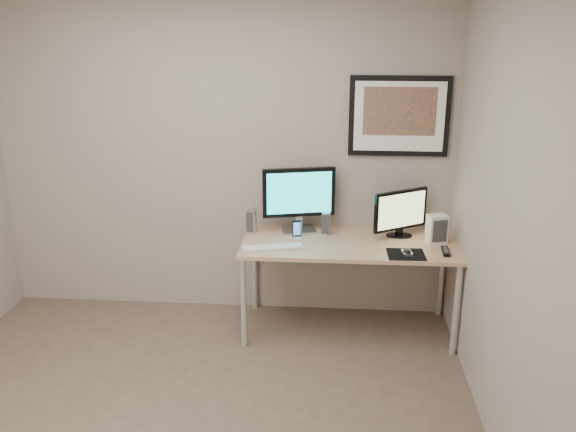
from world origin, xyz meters
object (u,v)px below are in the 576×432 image
monitor_large (299,197)px  keyboard (272,247)px  speaker_right (326,223)px  phone_dock (297,229)px  desk (349,250)px  framed_art (399,116)px  speaker_left (252,221)px  monitor_tv (400,212)px  fan_unit (437,229)px

monitor_large → keyboard: 0.49m
speaker_right → phone_dock: speaker_right is taller
desk → framed_art: framed_art is taller
keyboard → speaker_right: bearing=27.1°
speaker_right → keyboard: speaker_right is taller
desk → speaker_left: speaker_left is taller
desk → keyboard: keyboard is taller
monitor_tv → phone_dock: size_ratio=2.80×
phone_dock → keyboard: 0.28m
monitor_large → fan_unit: (1.03, -0.15, -0.18)m
monitor_tv → phone_dock: (-0.78, -0.10, -0.12)m
desk → keyboard: 0.59m
monitor_tv → speaker_left: (-1.13, 0.01, -0.10)m
framed_art → keyboard: framed_art is taller
framed_art → speaker_right: size_ratio=4.27×
monitor_tv → keyboard: (-0.94, -0.32, -0.19)m
monitor_tv → keyboard: size_ratio=0.90×
phone_dock → monitor_large: bearing=73.5°
speaker_right → speaker_left: bearing=-178.2°
framed_art → keyboard: 1.37m
phone_dock → fan_unit: bearing=-14.2°
monitor_large → keyboard: bearing=-128.5°
desk → speaker_right: size_ratio=9.10×
monitor_tv → speaker_right: 0.57m
monitor_large → monitor_tv: bearing=-17.3°
keyboard → fan_unit: size_ratio=2.15×
speaker_right → phone_dock: (-0.22, -0.12, -0.01)m
desk → speaker_right: (-0.18, 0.16, 0.15)m
framed_art → monitor_tv: size_ratio=1.82×
monitor_tv → speaker_left: bearing=147.7°
monitor_tv → keyboard: 1.01m
monitor_tv → fan_unit: size_ratio=1.93×
monitor_large → monitor_tv: monitor_large is taller
framed_art → phone_dock: 1.15m
framed_art → desk: bearing=-136.5°
framed_art → keyboard: size_ratio=1.64×
framed_art → speaker_left: (-1.10, -0.17, -0.80)m
phone_dock → fan_unit: (1.04, 0.00, 0.03)m
desk → phone_dock: size_ratio=10.90×
desk → fan_unit: bearing=3.8°
framed_art → monitor_tv: framed_art is taller
fan_unit → speaker_right: bearing=155.4°
phone_dock → speaker_left: bearing=147.9°
speaker_left → keyboard: 0.39m
speaker_right → fan_unit: size_ratio=0.83×
fan_unit → speaker_left: bearing=159.0°
keyboard → fan_unit: bearing=-4.0°
monitor_tv → desk: bearing=169.2°
speaker_right → keyboard: bearing=-137.5°
monitor_large → desk: bearing=-40.1°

